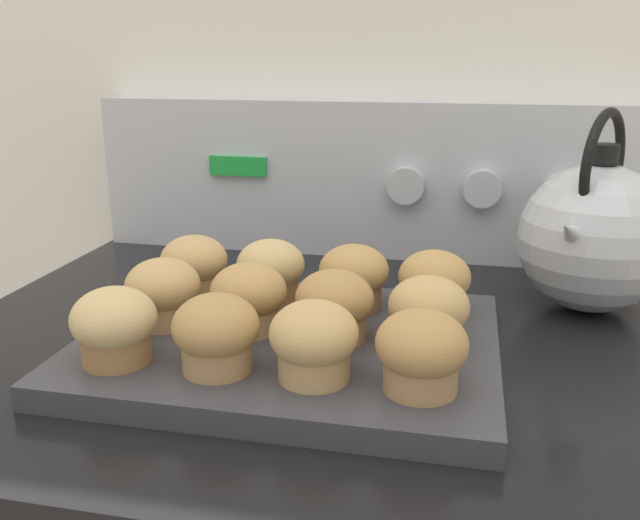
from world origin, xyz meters
The scene contains 16 objects.
wall_back centered at (0.00, 0.66, 1.20)m, with size 8.00×0.05×2.40m.
control_panel centered at (0.00, 0.61, 1.00)m, with size 0.72×0.07×0.21m.
muffin_pan centered at (-0.01, 0.26, 0.90)m, with size 0.37×0.29×0.02m.
muffin_r0_c0 centered at (-0.13, 0.18, 0.95)m, with size 0.07×0.07×0.06m.
muffin_r0_c1 centered at (-0.05, 0.18, 0.95)m, with size 0.07×0.07×0.06m.
muffin_r0_c2 centered at (0.03, 0.18, 0.95)m, with size 0.07×0.07×0.06m.
muffin_r0_c3 centered at (0.12, 0.18, 0.95)m, with size 0.07×0.07×0.06m.
muffin_r1_c0 centered at (-0.13, 0.26, 0.95)m, with size 0.07×0.07×0.06m.
muffin_r1_c1 centered at (-0.05, 0.26, 0.95)m, with size 0.07×0.07×0.06m.
muffin_r1_c2 centered at (0.03, 0.26, 0.95)m, with size 0.07×0.07×0.06m.
muffin_r1_c3 centered at (0.12, 0.26, 0.95)m, with size 0.07×0.07×0.06m.
muffin_r2_c0 centered at (-0.13, 0.34, 0.95)m, with size 0.07×0.07×0.06m.
muffin_r2_c1 centered at (-0.05, 0.34, 0.95)m, with size 0.07×0.07×0.06m.
muffin_r2_c2 centered at (0.04, 0.34, 0.95)m, with size 0.07×0.07×0.06m.
muffin_r2_c3 centered at (0.12, 0.34, 0.95)m, with size 0.07×0.07×0.06m.
tea_kettle centered at (0.28, 0.45, 0.98)m, with size 0.16×0.18×0.22m.
Camera 1 is at (0.14, -0.29, 1.16)m, focal length 38.00 mm.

